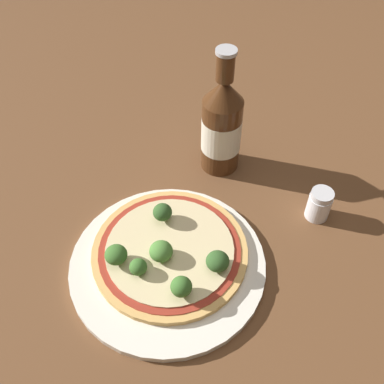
% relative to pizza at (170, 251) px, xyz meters
% --- Properties ---
extents(ground_plane, '(3.00, 3.00, 0.00)m').
position_rel_pizza_xyz_m(ground_plane, '(0.01, 0.01, -0.02)').
color(ground_plane, brown).
extents(plate, '(0.30, 0.30, 0.01)m').
position_rel_pizza_xyz_m(plate, '(0.01, -0.01, -0.01)').
color(plate, silver).
rests_on(plate, ground_plane).
extents(pizza, '(0.24, 0.24, 0.01)m').
position_rel_pizza_xyz_m(pizza, '(0.00, 0.00, 0.00)').
color(pizza, tan).
rests_on(pizza, plate).
extents(broccoli_floret_0, '(0.03, 0.03, 0.03)m').
position_rel_pizza_xyz_m(broccoli_floret_0, '(-0.05, 0.03, 0.03)').
color(broccoli_floret_0, '#89A866').
rests_on(broccoli_floret_0, pizza).
extents(broccoli_floret_1, '(0.04, 0.04, 0.03)m').
position_rel_pizza_xyz_m(broccoli_floret_1, '(0.00, -0.02, 0.02)').
color(broccoli_floret_1, '#89A866').
rests_on(broccoli_floret_1, pizza).
extents(broccoli_floret_2, '(0.03, 0.03, 0.03)m').
position_rel_pizza_xyz_m(broccoli_floret_2, '(0.07, -0.04, 0.03)').
color(broccoli_floret_2, '#89A866').
rests_on(broccoli_floret_2, pizza).
extents(broccoli_floret_3, '(0.03, 0.03, 0.03)m').
position_rel_pizza_xyz_m(broccoli_floret_3, '(-0.04, -0.07, 0.02)').
color(broccoli_floret_3, '#89A866').
rests_on(broccoli_floret_3, pizza).
extents(broccoli_floret_4, '(0.03, 0.03, 0.03)m').
position_rel_pizza_xyz_m(broccoli_floret_4, '(0.07, 0.03, 0.02)').
color(broccoli_floret_4, '#89A866').
rests_on(broccoli_floret_4, pizza).
extents(broccoli_floret_5, '(0.03, 0.03, 0.02)m').
position_rel_pizza_xyz_m(broccoli_floret_5, '(-0.00, -0.06, 0.02)').
color(broccoli_floret_5, '#89A866').
rests_on(broccoli_floret_5, pizza).
extents(beer_bottle, '(0.07, 0.07, 0.24)m').
position_rel_pizza_xyz_m(beer_bottle, '(-0.09, 0.21, 0.07)').
color(beer_bottle, '#472814').
rests_on(beer_bottle, ground_plane).
extents(pepper_shaker, '(0.04, 0.04, 0.06)m').
position_rel_pizza_xyz_m(pepper_shaker, '(0.11, 0.23, 0.01)').
color(pepper_shaker, silver).
rests_on(pepper_shaker, ground_plane).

